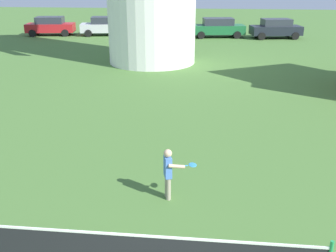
{
  "coord_description": "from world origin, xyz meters",
  "views": [
    {
      "loc": [
        0.7,
        -3.22,
        4.86
      ],
      "look_at": [
        -0.04,
        3.86,
        2.09
      ],
      "focal_mm": 41.51,
      "sensor_mm": 36.0,
      "label": 1
    }
  ],
  "objects_px": {
    "player_far": "(169,171)",
    "parked_car_mustard": "(165,26)",
    "parked_car_green": "(218,27)",
    "parked_car_black": "(276,28)",
    "parked_car_red": "(50,26)",
    "tennis_net": "(155,251)",
    "parked_car_silver": "(106,26)"
  },
  "relations": [
    {
      "from": "tennis_net",
      "to": "parked_car_green",
      "type": "distance_m",
      "value": 28.29
    },
    {
      "from": "parked_car_mustard",
      "to": "tennis_net",
      "type": "bearing_deg",
      "value": -83.88
    },
    {
      "from": "tennis_net",
      "to": "parked_car_mustard",
      "type": "bearing_deg",
      "value": 96.12
    },
    {
      "from": "player_far",
      "to": "parked_car_mustard",
      "type": "distance_m",
      "value": 26.07
    },
    {
      "from": "parked_car_mustard",
      "to": "parked_car_green",
      "type": "bearing_deg",
      "value": -4.87
    },
    {
      "from": "parked_car_silver",
      "to": "player_far",
      "type": "bearing_deg",
      "value": -72.58
    },
    {
      "from": "parked_car_red",
      "to": "parked_car_black",
      "type": "height_order",
      "value": "same"
    },
    {
      "from": "parked_car_green",
      "to": "parked_car_black",
      "type": "height_order",
      "value": "same"
    },
    {
      "from": "parked_car_silver",
      "to": "parked_car_green",
      "type": "xyz_separation_m",
      "value": [
        9.54,
        -0.12,
        0.0
      ]
    },
    {
      "from": "parked_car_silver",
      "to": "parked_car_black",
      "type": "distance_m",
      "value": 14.25
    },
    {
      "from": "player_far",
      "to": "parked_car_green",
      "type": "relative_size",
      "value": 0.27
    },
    {
      "from": "parked_car_mustard",
      "to": "parked_car_black",
      "type": "distance_m",
      "value": 9.23
    },
    {
      "from": "player_far",
      "to": "parked_car_mustard",
      "type": "relative_size",
      "value": 0.29
    },
    {
      "from": "parked_car_mustard",
      "to": "parked_car_black",
      "type": "height_order",
      "value": "same"
    },
    {
      "from": "parked_car_red",
      "to": "parked_car_green",
      "type": "height_order",
      "value": "same"
    },
    {
      "from": "parked_car_red",
      "to": "parked_car_black",
      "type": "relative_size",
      "value": 0.99
    },
    {
      "from": "parked_car_red",
      "to": "parked_car_green",
      "type": "relative_size",
      "value": 0.93
    },
    {
      "from": "tennis_net",
      "to": "parked_car_green",
      "type": "xyz_separation_m",
      "value": [
        1.44,
        28.25,
        0.12
      ]
    },
    {
      "from": "parked_car_green",
      "to": "parked_car_black",
      "type": "xyz_separation_m",
      "value": [
        4.71,
        -0.1,
        -0.0
      ]
    },
    {
      "from": "parked_car_mustard",
      "to": "parked_car_red",
      "type": "bearing_deg",
      "value": -175.58
    },
    {
      "from": "parked_car_red",
      "to": "parked_car_mustard",
      "type": "xyz_separation_m",
      "value": [
        9.8,
        0.76,
        0.0
      ]
    },
    {
      "from": "player_far",
      "to": "parked_car_mustard",
      "type": "xyz_separation_m",
      "value": [
        -3.01,
        25.9,
        0.11
      ]
    },
    {
      "from": "parked_car_red",
      "to": "parked_car_green",
      "type": "distance_m",
      "value": 14.32
    },
    {
      "from": "player_far",
      "to": "parked_car_silver",
      "type": "relative_size",
      "value": 0.27
    },
    {
      "from": "player_far",
      "to": "parked_car_red",
      "type": "distance_m",
      "value": 28.22
    },
    {
      "from": "parked_car_red",
      "to": "parked_car_silver",
      "type": "height_order",
      "value": "same"
    },
    {
      "from": "parked_car_black",
      "to": "player_far",
      "type": "bearing_deg",
      "value": -103.73
    },
    {
      "from": "tennis_net",
      "to": "player_far",
      "type": "relative_size",
      "value": 4.43
    },
    {
      "from": "tennis_net",
      "to": "parked_car_silver",
      "type": "xyz_separation_m",
      "value": [
        -8.1,
        28.37,
        0.12
      ]
    },
    {
      "from": "parked_car_silver",
      "to": "parked_car_mustard",
      "type": "height_order",
      "value": "same"
    },
    {
      "from": "parked_car_red",
      "to": "parked_car_silver",
      "type": "distance_m",
      "value": 4.8
    },
    {
      "from": "parked_car_green",
      "to": "player_far",
      "type": "bearing_deg",
      "value": -93.36
    }
  ]
}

